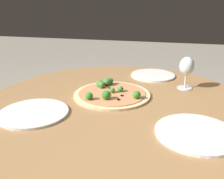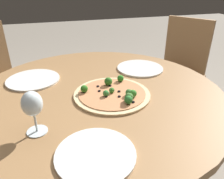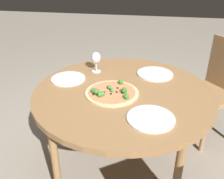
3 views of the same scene
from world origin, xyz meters
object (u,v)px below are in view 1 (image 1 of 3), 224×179
(plate_far, at_px, (34,113))
(plate_side, at_px, (153,75))
(pizza, at_px, (111,93))
(plate_near, at_px, (196,133))
(wine_glass, at_px, (187,67))

(plate_far, xyz_separation_m, plate_side, (0.42, 0.62, 0.00))
(plate_side, bearing_deg, plate_far, -123.80)
(pizza, height_order, plate_far, pizza)
(pizza, distance_m, plate_side, 0.39)
(pizza, relative_size, plate_near, 1.29)
(plate_far, relative_size, plate_side, 1.08)
(wine_glass, height_order, plate_side, wine_glass)
(plate_near, bearing_deg, plate_side, 107.21)
(wine_glass, bearing_deg, plate_side, 134.86)
(plate_far, height_order, plate_side, same)
(plate_near, xyz_separation_m, plate_side, (-0.20, 0.64, 0.00))
(wine_glass, xyz_separation_m, plate_far, (-0.59, -0.45, -0.11))
(plate_near, bearing_deg, pizza, 142.22)
(pizza, height_order, plate_near, pizza)
(pizza, xyz_separation_m, wine_glass, (0.34, 0.18, 0.10))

